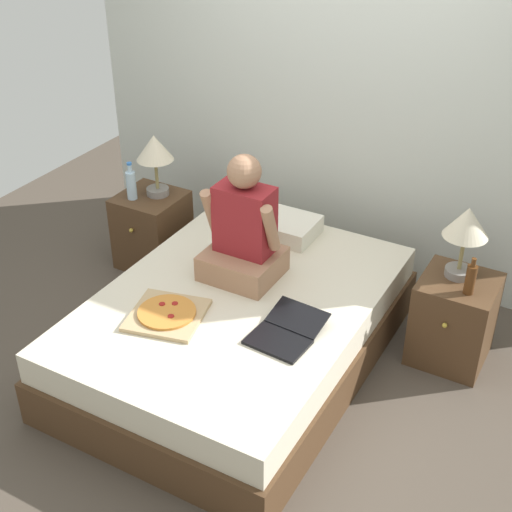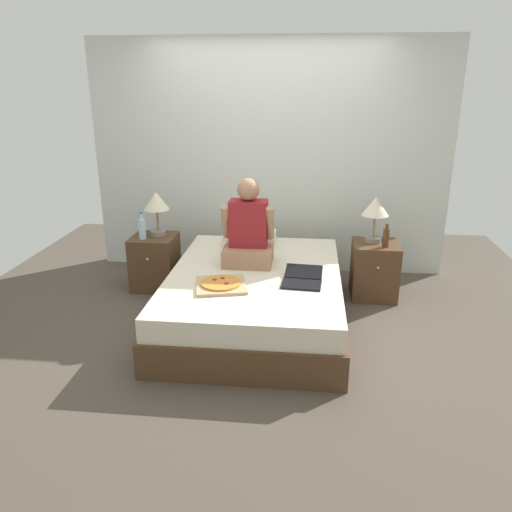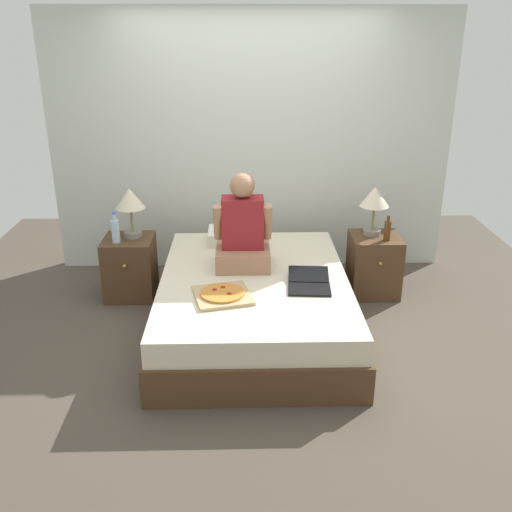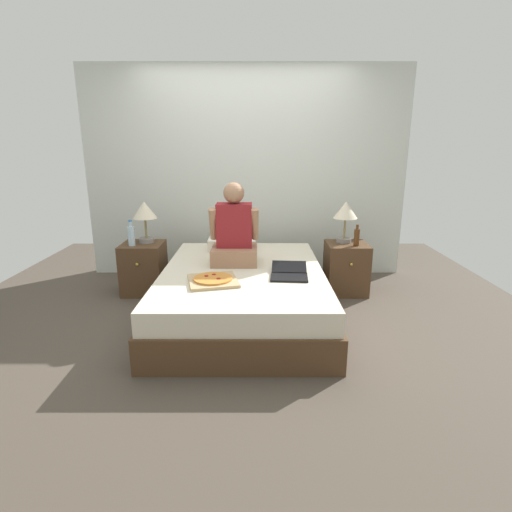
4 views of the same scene
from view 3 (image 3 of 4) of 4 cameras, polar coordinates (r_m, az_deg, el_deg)
The scene contains 13 objects.
ground_plane at distance 4.76m, azimuth -0.18°, elevation -7.24°, with size 5.88×5.88×0.00m, color #4C4238.
wall_back at distance 5.66m, azimuth -0.52°, elevation 11.13°, with size 3.88×0.12×2.50m, color silver.
bed at distance 4.65m, azimuth -0.18°, elevation -4.74°, with size 1.52×2.11×0.47m.
nightstand_left at distance 5.33m, azimuth -12.47°, elevation -1.09°, with size 0.44×0.47×0.56m.
lamp_on_left_nightstand at distance 5.16m, azimuth -12.48°, elevation 5.31°, with size 0.26×0.26×0.45m.
water_bottle at distance 5.12m, azimuth -13.88°, elevation 2.51°, with size 0.07×0.07×0.28m.
nightstand_right at distance 5.36m, azimuth 11.70°, elevation -0.86°, with size 0.44×0.47×0.56m.
lamp_on_right_nightstand at distance 5.20m, azimuth 11.77°, elevation 5.50°, with size 0.26×0.26×0.45m.
beer_bottle at distance 5.16m, azimuth 13.01°, elevation 2.55°, with size 0.06×0.06×0.23m.
pillow at distance 5.24m, azimuth -1.93°, elevation 2.03°, with size 0.52×0.34×0.12m, color silver.
person_seated at distance 4.65m, azimuth -1.33°, elevation 2.34°, with size 0.47×0.40×0.78m.
laptop at distance 4.38m, azimuth 5.32°, elevation -2.83°, with size 0.35×0.44×0.07m.
pizza_box at distance 4.20m, azimuth -3.36°, elevation -3.89°, with size 0.48×0.48×0.05m.
Camera 3 is at (-0.09, -4.14, 2.33)m, focal length 40.00 mm.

